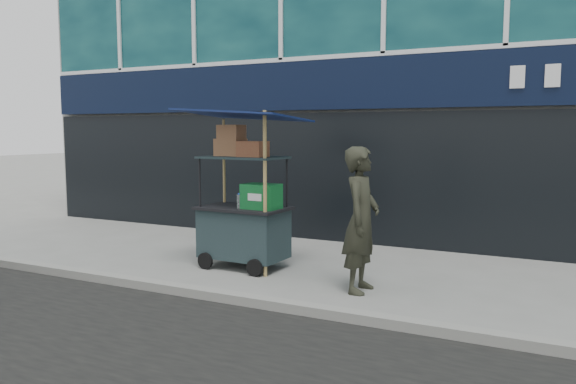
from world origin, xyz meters
The scene contains 4 objects.
ground centered at (0.00, 0.00, 0.00)m, with size 80.00×80.00×0.00m, color slate.
curb centered at (0.00, -0.20, 0.06)m, with size 80.00×0.18×0.12m, color gray.
vendor_cart centered at (-1.34, 1.38, 0.84)m, with size 1.82×1.33×2.39m.
vendor_man centered at (0.65, 0.96, 0.93)m, with size 0.68×0.45×1.86m, color #28291E.
Camera 1 is at (2.96, -5.78, 2.05)m, focal length 35.00 mm.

